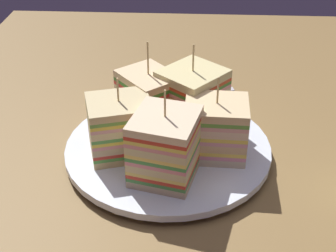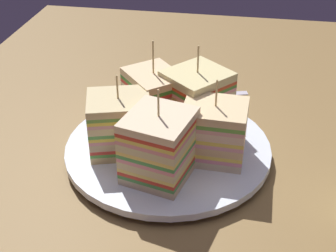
{
  "view_description": "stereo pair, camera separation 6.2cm",
  "coord_description": "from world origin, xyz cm",
  "px_view_note": "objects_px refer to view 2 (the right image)",
  "views": [
    {
      "loc": [
        52.21,
        2.84,
        38.26
      ],
      "look_at": [
        0.0,
        0.0,
        4.74
      ],
      "focal_mm": 50.68,
      "sensor_mm": 36.0,
      "label": 1
    },
    {
      "loc": [
        51.5,
        9.0,
        38.26
      ],
      "look_at": [
        0.0,
        0.0,
        4.74
      ],
      "focal_mm": 50.68,
      "sensor_mm": 36.0,
      "label": 2
    }
  ],
  "objects_px": {
    "sandwich_wedge_2": "(120,124)",
    "plate": "(168,149)",
    "sandwich_wedge_3": "(157,146)",
    "sandwich_wedge_4": "(214,131)",
    "spoon": "(181,94)",
    "sandwich_wedge_1": "(154,98)",
    "sandwich_wedge_0": "(196,100)",
    "chip_pile": "(164,144)"
  },
  "relations": [
    {
      "from": "sandwich_wedge_1",
      "to": "sandwich_wedge_0",
      "type": "bearing_deg",
      "value": 48.99
    },
    {
      "from": "sandwich_wedge_1",
      "to": "sandwich_wedge_4",
      "type": "bearing_deg",
      "value": 12.42
    },
    {
      "from": "sandwich_wedge_1",
      "to": "sandwich_wedge_3",
      "type": "xyz_separation_m",
      "value": [
        0.12,
        0.03,
        0.0
      ]
    },
    {
      "from": "sandwich_wedge_2",
      "to": "spoon",
      "type": "height_order",
      "value": "sandwich_wedge_2"
    },
    {
      "from": "plate",
      "to": "sandwich_wedge_1",
      "type": "relative_size",
      "value": 2.21
    },
    {
      "from": "plate",
      "to": "sandwich_wedge_1",
      "type": "bearing_deg",
      "value": -151.75
    },
    {
      "from": "sandwich_wedge_0",
      "to": "sandwich_wedge_3",
      "type": "relative_size",
      "value": 1.04
    },
    {
      "from": "sandwich_wedge_0",
      "to": "sandwich_wedge_3",
      "type": "height_order",
      "value": "sandwich_wedge_0"
    },
    {
      "from": "sandwich_wedge_0",
      "to": "sandwich_wedge_4",
      "type": "bearing_deg",
      "value": 65.23
    },
    {
      "from": "sandwich_wedge_0",
      "to": "sandwich_wedge_1",
      "type": "distance_m",
      "value": 0.06
    },
    {
      "from": "sandwich_wedge_0",
      "to": "spoon",
      "type": "relative_size",
      "value": 0.81
    },
    {
      "from": "sandwich_wedge_1",
      "to": "sandwich_wedge_2",
      "type": "height_order",
      "value": "sandwich_wedge_1"
    },
    {
      "from": "sandwich_wedge_1",
      "to": "chip_pile",
      "type": "height_order",
      "value": "sandwich_wedge_1"
    },
    {
      "from": "sandwich_wedge_3",
      "to": "sandwich_wedge_4",
      "type": "bearing_deg",
      "value": -37.89
    },
    {
      "from": "sandwich_wedge_4",
      "to": "chip_pile",
      "type": "relative_size",
      "value": 1.35
    },
    {
      "from": "sandwich_wedge_3",
      "to": "chip_pile",
      "type": "relative_size",
      "value": 1.44
    },
    {
      "from": "spoon",
      "to": "chip_pile",
      "type": "bearing_deg",
      "value": 76.04
    },
    {
      "from": "sandwich_wedge_3",
      "to": "sandwich_wedge_2",
      "type": "bearing_deg",
      "value": 66.29
    },
    {
      "from": "sandwich_wedge_0",
      "to": "sandwich_wedge_3",
      "type": "xyz_separation_m",
      "value": [
        0.12,
        -0.03,
        -0.0
      ]
    },
    {
      "from": "sandwich_wedge_4",
      "to": "sandwich_wedge_0",
      "type": "bearing_deg",
      "value": -63.41
    },
    {
      "from": "chip_pile",
      "to": "spoon",
      "type": "relative_size",
      "value": 0.54
    },
    {
      "from": "sandwich_wedge_0",
      "to": "sandwich_wedge_4",
      "type": "height_order",
      "value": "sandwich_wedge_0"
    },
    {
      "from": "sandwich_wedge_4",
      "to": "spoon",
      "type": "height_order",
      "value": "sandwich_wedge_4"
    },
    {
      "from": "spoon",
      "to": "sandwich_wedge_1",
      "type": "bearing_deg",
      "value": 63.37
    },
    {
      "from": "sandwich_wedge_0",
      "to": "sandwich_wedge_2",
      "type": "relative_size",
      "value": 1.14
    },
    {
      "from": "plate",
      "to": "sandwich_wedge_2",
      "type": "xyz_separation_m",
      "value": [
        0.02,
        -0.06,
        0.04
      ]
    },
    {
      "from": "sandwich_wedge_2",
      "to": "sandwich_wedge_3",
      "type": "height_order",
      "value": "sandwich_wedge_3"
    },
    {
      "from": "sandwich_wedge_0",
      "to": "sandwich_wedge_2",
      "type": "height_order",
      "value": "sandwich_wedge_0"
    },
    {
      "from": "sandwich_wedge_4",
      "to": "sandwich_wedge_2",
      "type": "bearing_deg",
      "value": 4.29
    },
    {
      "from": "plate",
      "to": "chip_pile",
      "type": "height_order",
      "value": "chip_pile"
    },
    {
      "from": "plate",
      "to": "sandwich_wedge_1",
      "type": "height_order",
      "value": "sandwich_wedge_1"
    },
    {
      "from": "sandwich_wedge_1",
      "to": "chip_pile",
      "type": "bearing_deg",
      "value": -19.36
    },
    {
      "from": "plate",
      "to": "sandwich_wedge_0",
      "type": "height_order",
      "value": "sandwich_wedge_0"
    },
    {
      "from": "sandwich_wedge_3",
      "to": "sandwich_wedge_4",
      "type": "distance_m",
      "value": 0.08
    },
    {
      "from": "plate",
      "to": "spoon",
      "type": "relative_size",
      "value": 1.82
    },
    {
      "from": "sandwich_wedge_2",
      "to": "sandwich_wedge_3",
      "type": "relative_size",
      "value": 0.92
    },
    {
      "from": "sandwich_wedge_2",
      "to": "plate",
      "type": "bearing_deg",
      "value": 0.16
    },
    {
      "from": "sandwich_wedge_0",
      "to": "sandwich_wedge_2",
      "type": "distance_m",
      "value": 0.12
    },
    {
      "from": "sandwich_wedge_3",
      "to": "chip_pile",
      "type": "distance_m",
      "value": 0.06
    },
    {
      "from": "sandwich_wedge_1",
      "to": "spoon",
      "type": "height_order",
      "value": "sandwich_wedge_1"
    },
    {
      "from": "sandwich_wedge_4",
      "to": "sandwich_wedge_3",
      "type": "bearing_deg",
      "value": 40.22
    },
    {
      "from": "sandwich_wedge_0",
      "to": "sandwich_wedge_3",
      "type": "bearing_deg",
      "value": 25.4
    }
  ]
}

